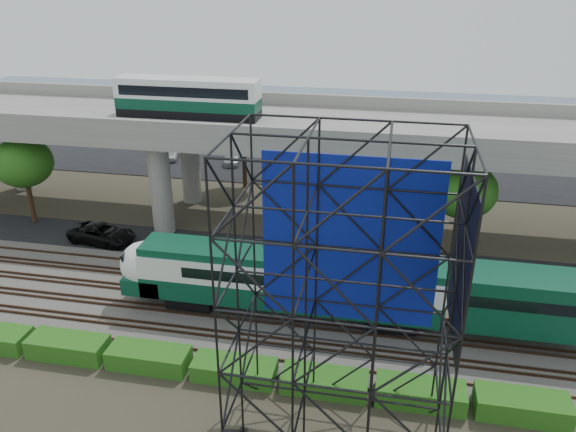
# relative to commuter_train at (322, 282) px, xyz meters

# --- Properties ---
(ground) EXTENTS (140.00, 140.00, 0.00)m
(ground) POSITION_rel_commuter_train_xyz_m (-4.96, -2.00, -2.88)
(ground) COLOR #474233
(ground) RESTS_ON ground
(ballast_bed) EXTENTS (90.00, 12.00, 0.20)m
(ballast_bed) POSITION_rel_commuter_train_xyz_m (-4.96, 0.00, -2.78)
(ballast_bed) COLOR slate
(ballast_bed) RESTS_ON ground
(service_road) EXTENTS (90.00, 5.00, 0.08)m
(service_road) POSITION_rel_commuter_train_xyz_m (-4.96, 8.50, -2.84)
(service_road) COLOR black
(service_road) RESTS_ON ground
(parking_lot) EXTENTS (90.00, 18.00, 0.08)m
(parking_lot) POSITION_rel_commuter_train_xyz_m (-4.96, 32.00, -2.84)
(parking_lot) COLOR black
(parking_lot) RESTS_ON ground
(harbor_water) EXTENTS (140.00, 40.00, 0.03)m
(harbor_water) POSITION_rel_commuter_train_xyz_m (-4.96, 54.00, -2.87)
(harbor_water) COLOR slate
(harbor_water) RESTS_ON ground
(rail_tracks) EXTENTS (90.00, 9.52, 0.16)m
(rail_tracks) POSITION_rel_commuter_train_xyz_m (-4.96, -0.00, -2.60)
(rail_tracks) COLOR #472D1E
(rail_tracks) RESTS_ON ballast_bed
(commuter_train) EXTENTS (29.30, 3.06, 4.30)m
(commuter_train) POSITION_rel_commuter_train_xyz_m (0.00, 0.00, 0.00)
(commuter_train) COLOR black
(commuter_train) RESTS_ON rail_tracks
(overpass) EXTENTS (80.00, 12.00, 12.40)m
(overpass) POSITION_rel_commuter_train_xyz_m (-5.58, 14.00, 5.33)
(overpass) COLOR #9E9B93
(overpass) RESTS_ON ground
(scaffold_tower) EXTENTS (9.36, 6.36, 15.00)m
(scaffold_tower) POSITION_rel_commuter_train_xyz_m (2.05, -9.98, 4.59)
(scaffold_tower) COLOR black
(scaffold_tower) RESTS_ON ground
(hedge_strip) EXTENTS (34.60, 1.80, 1.20)m
(hedge_strip) POSITION_rel_commuter_train_xyz_m (-3.96, -6.30, -2.32)
(hedge_strip) COLOR #205914
(hedge_strip) RESTS_ON ground
(trees) EXTENTS (40.94, 16.94, 7.69)m
(trees) POSITION_rel_commuter_train_xyz_m (-9.63, 14.17, 2.69)
(trees) COLOR #382314
(trees) RESTS_ON ground
(suv) EXTENTS (5.90, 3.39, 1.55)m
(suv) POSITION_rel_commuter_train_xyz_m (-19.10, 7.51, -2.03)
(suv) COLOR black
(suv) RESTS_ON service_road
(parked_cars) EXTENTS (36.53, 9.71, 1.28)m
(parked_cars) POSITION_rel_commuter_train_xyz_m (-4.54, 31.70, -2.20)
(parked_cars) COLOR #BCBCBC
(parked_cars) RESTS_ON parking_lot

